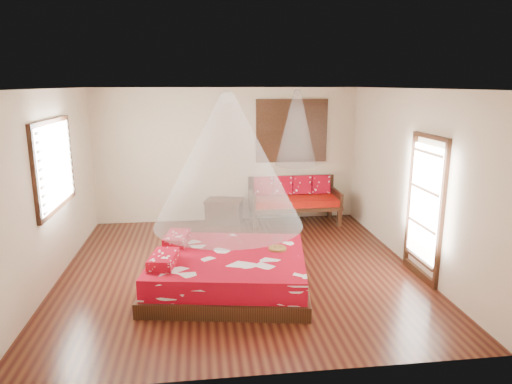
# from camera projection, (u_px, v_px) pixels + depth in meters

# --- Properties ---
(room) EXTENTS (5.54, 5.54, 2.84)m
(room) POSITION_uv_depth(u_px,v_px,m) (239.00, 183.00, 6.94)
(room) COLOR black
(room) RESTS_ON ground
(bed) EXTENTS (2.52, 2.35, 0.65)m
(bed) POSITION_uv_depth(u_px,v_px,m) (228.00, 270.00, 6.55)
(bed) COLOR black
(bed) RESTS_ON floor
(daybed) EXTENTS (1.86, 0.83, 0.96)m
(daybed) POSITION_uv_depth(u_px,v_px,m) (294.00, 198.00, 9.61)
(daybed) COLOR black
(daybed) RESTS_ON floor
(storage_chest) EXTENTS (0.87, 0.73, 0.52)m
(storage_chest) POSITION_uv_depth(u_px,v_px,m) (224.00, 211.00, 9.56)
(storage_chest) COLOR black
(storage_chest) RESTS_ON floor
(shutter_panel) EXTENTS (1.52, 0.06, 1.32)m
(shutter_panel) POSITION_uv_depth(u_px,v_px,m) (292.00, 131.00, 9.61)
(shutter_panel) COLOR black
(shutter_panel) RESTS_ON wall_back
(window_left) EXTENTS (0.10, 1.74, 1.34)m
(window_left) POSITION_uv_depth(u_px,v_px,m) (55.00, 165.00, 6.74)
(window_left) COLOR black
(window_left) RESTS_ON wall_left
(glazed_door) EXTENTS (0.08, 1.02, 2.16)m
(glazed_door) POSITION_uv_depth(u_px,v_px,m) (425.00, 208.00, 6.76)
(glazed_door) COLOR black
(glazed_door) RESTS_ON floor
(wine_tray) EXTENTS (0.27, 0.27, 0.21)m
(wine_tray) POSITION_uv_depth(u_px,v_px,m) (278.00, 246.00, 6.68)
(wine_tray) COLOR brown
(wine_tray) RESTS_ON bed
(mosquito_net_main) EXTENTS (2.08, 2.08, 1.80)m
(mosquito_net_main) POSITION_uv_depth(u_px,v_px,m) (228.00, 161.00, 6.18)
(mosquito_net_main) COLOR white
(mosquito_net_main) RESTS_ON ceiling
(mosquito_net_daybed) EXTENTS (0.84, 0.84, 1.50)m
(mosquito_net_daybed) POSITION_uv_depth(u_px,v_px,m) (296.00, 128.00, 9.14)
(mosquito_net_daybed) COLOR white
(mosquito_net_daybed) RESTS_ON ceiling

